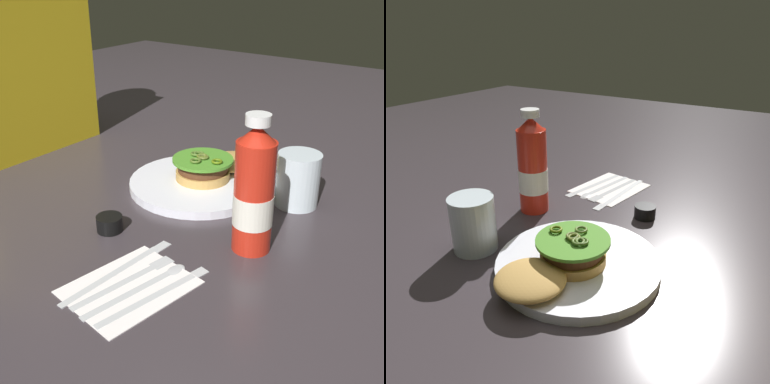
{
  "view_description": "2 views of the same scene",
  "coord_description": "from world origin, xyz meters",
  "views": [
    {
      "loc": [
        -0.69,
        -0.45,
        0.44
      ],
      "look_at": [
        -0.11,
        -0.03,
        0.09
      ],
      "focal_mm": 45.21,
      "sensor_mm": 36.0,
      "label": 1
    },
    {
      "loc": [
        0.53,
        0.39,
        0.39
      ],
      "look_at": [
        -0.11,
        -0.02,
        0.06
      ],
      "focal_mm": 35.51,
      "sensor_mm": 36.0,
      "label": 2
    }
  ],
  "objects": [
    {
      "name": "ground_plane",
      "position": [
        0.0,
        0.0,
        0.0
      ],
      "size": [
        3.0,
        3.0,
        0.0
      ],
      "primitive_type": "plane",
      "color": "#373034"
    },
    {
      "name": "dinner_plate",
      "position": [
        0.06,
        0.09,
        0.01
      ],
      "size": [
        0.29,
        0.29,
        0.02
      ],
      "primitive_type": "cylinder",
      "color": "white",
      "rests_on": "ground_plane"
    },
    {
      "name": "spoon_utensil",
      "position": [
        -0.25,
        -0.05,
        0.0
      ],
      "size": [
        0.19,
        0.05,
        0.0
      ],
      "color": "silver",
      "rests_on": "napkin"
    },
    {
      "name": "burger_sandwich",
      "position": [
        0.11,
        0.07,
        0.04
      ],
      "size": [
        0.21,
        0.14,
        0.05
      ],
      "color": "tan",
      "rests_on": "dinner_plate"
    },
    {
      "name": "water_glass",
      "position": [
        0.11,
        -0.11,
        0.05
      ],
      "size": [
        0.08,
        0.08,
        0.11
      ],
      "primitive_type": "cylinder",
      "color": "silver",
      "rests_on": "ground_plane"
    },
    {
      "name": "fork_utensil",
      "position": [
        -0.26,
        -0.02,
        0.0
      ],
      "size": [
        0.18,
        0.05,
        0.0
      ],
      "color": "silver",
      "rests_on": "napkin"
    },
    {
      "name": "steak_knife",
      "position": [
        -0.25,
        0.01,
        0.0
      ],
      "size": [
        0.22,
        0.03,
        0.0
      ],
      "color": "silver",
      "rests_on": "napkin"
    },
    {
      "name": "ketchup_bottle",
      "position": [
        -0.08,
        -0.12,
        0.1
      ],
      "size": [
        0.07,
        0.07,
        0.23
      ],
      "color": "red",
      "rests_on": "ground_plane"
    },
    {
      "name": "butter_knife",
      "position": [
        -0.26,
        -0.08,
        0.0
      ],
      "size": [
        0.2,
        0.06,
        0.0
      ],
      "color": "silver",
      "rests_on": "napkin"
    },
    {
      "name": "napkin",
      "position": [
        -0.28,
        -0.03,
        0.0
      ],
      "size": [
        0.2,
        0.17,
        0.0
      ],
      "primitive_type": "cube",
      "rotation": [
        0.0,
        0.0,
        -0.15
      ],
      "color": "white",
      "rests_on": "ground_plane"
    },
    {
      "name": "condiment_cup",
      "position": [
        -0.18,
        0.11,
        0.01
      ],
      "size": [
        0.05,
        0.05,
        0.03
      ],
      "primitive_type": "cylinder",
      "color": "black",
      "rests_on": "ground_plane"
    }
  ]
}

